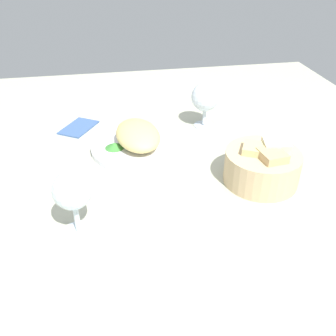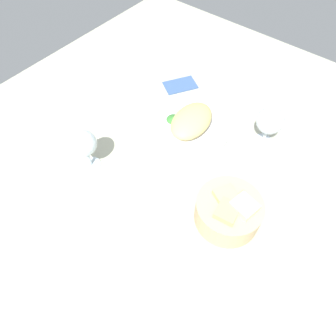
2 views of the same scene
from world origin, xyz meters
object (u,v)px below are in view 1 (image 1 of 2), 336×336
(wine_glass_far, at_px, (205,98))
(folded_napkin, at_px, (79,127))
(bread_basket, at_px, (263,165))
(plate, at_px, (138,146))
(wine_glass_near, at_px, (73,193))

(wine_glass_far, bearing_deg, folded_napkin, -97.76)
(bread_basket, bearing_deg, wine_glass_far, -169.45)
(bread_basket, bearing_deg, plate, -127.17)
(wine_glass_near, relative_size, folded_napkin, 1.18)
(bread_basket, relative_size, wine_glass_near, 1.25)
(plate, height_order, bread_basket, bread_basket)
(plate, distance_m, bread_basket, 0.32)
(bread_basket, bearing_deg, wine_glass_near, -76.06)
(plate, xyz_separation_m, wine_glass_far, (-0.10, 0.20, 0.08))
(wine_glass_near, bearing_deg, folded_napkin, -178.67)
(wine_glass_far, relative_size, folded_napkin, 1.15)
(wine_glass_near, distance_m, folded_napkin, 0.44)
(bread_basket, relative_size, wine_glass_far, 1.29)
(plate, bearing_deg, wine_glass_far, 116.64)
(wine_glass_near, bearing_deg, bread_basket, 103.94)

